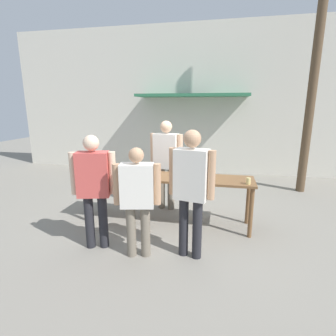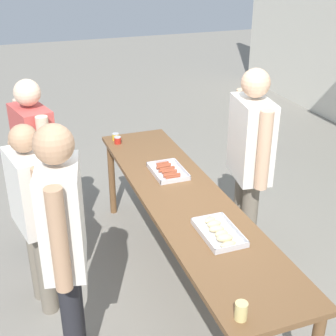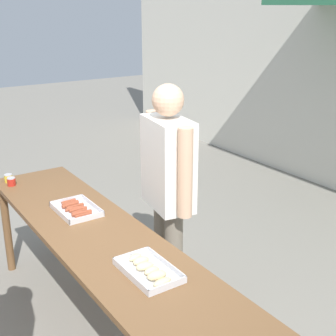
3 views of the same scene
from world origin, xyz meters
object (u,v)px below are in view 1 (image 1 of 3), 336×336
(beer_cup, at_px, (248,181))
(person_server_behind_table, at_px, (166,158))
(food_tray_sausages, at_px, (144,174))
(person_customer_with_cup, at_px, (191,184))
(condiment_jar_ketchup, at_px, (97,174))
(person_customer_holding_hotdog, at_px, (94,183))
(condiment_jar_mustard, at_px, (92,173))
(utility_pole, at_px, (318,44))
(food_tray_buns, at_px, (202,176))
(person_customer_waiting_in_line, at_px, (137,194))

(beer_cup, distance_m, person_server_behind_table, 1.78)
(food_tray_sausages, xyz_separation_m, person_customer_with_cup, (0.98, -1.04, 0.18))
(condiment_jar_ketchup, xyz_separation_m, person_server_behind_table, (1.08, 0.89, 0.16))
(food_tray_sausages, distance_m, person_server_behind_table, 0.73)
(beer_cup, height_order, person_server_behind_table, person_server_behind_table)
(condiment_jar_ketchup, relative_size, person_customer_holding_hotdog, 0.04)
(person_server_behind_table, xyz_separation_m, person_customer_with_cup, (0.71, -1.69, 0.00))
(condiment_jar_mustard, height_order, condiment_jar_ketchup, same)
(person_customer_holding_hotdog, distance_m, utility_pole, 5.74)
(food_tray_buns, distance_m, utility_pole, 4.24)
(person_customer_holding_hotdog, height_order, person_customer_with_cup, person_customer_with_cup)
(person_server_behind_table, distance_m, person_customer_holding_hotdog, 1.87)
(food_tray_sausages, xyz_separation_m, person_server_behind_table, (0.27, 0.65, 0.18))
(person_customer_with_cup, xyz_separation_m, person_customer_waiting_in_line, (-0.72, -0.14, -0.15))
(food_tray_buns, relative_size, condiment_jar_ketchup, 5.83)
(beer_cup, xyz_separation_m, person_customer_holding_hotdog, (-2.24, -0.84, 0.07))
(food_tray_buns, distance_m, condiment_jar_mustard, 1.96)
(food_tray_sausages, bearing_deg, person_customer_waiting_in_line, -77.84)
(condiment_jar_mustard, bearing_deg, beer_cup, -0.00)
(food_tray_sausages, height_order, condiment_jar_ketchup, condiment_jar_ketchup)
(food_tray_sausages, relative_size, utility_pole, 0.06)
(utility_pole, bearing_deg, person_customer_with_cup, -124.18)
(condiment_jar_mustard, bearing_deg, food_tray_buns, 7.00)
(person_customer_waiting_in_line, bearing_deg, food_tray_buns, -135.95)
(food_tray_buns, relative_size, person_customer_waiting_in_line, 0.26)
(person_customer_with_cup, bearing_deg, food_tray_buns, -81.99)
(person_server_behind_table, height_order, utility_pole, utility_pole)
(person_customer_holding_hotdog, relative_size, person_customer_with_cup, 0.95)
(food_tray_buns, height_order, beer_cup, beer_cup)
(person_customer_waiting_in_line, xyz_separation_m, utility_pole, (3.10, 3.64, 2.53))
(food_tray_buns, bearing_deg, beer_cup, -17.42)
(condiment_jar_mustard, xyz_separation_m, person_customer_with_cup, (1.89, -0.80, 0.16))
(person_customer_holding_hotdog, relative_size, person_customer_waiting_in_line, 1.09)
(food_tray_sausages, distance_m, condiment_jar_mustard, 0.94)
(person_customer_with_cup, bearing_deg, person_customer_waiting_in_line, 22.10)
(condiment_jar_mustard, distance_m, person_customer_with_cup, 2.06)
(food_tray_sausages, bearing_deg, food_tray_buns, -0.03)
(food_tray_sausages, bearing_deg, utility_pole, 36.29)
(person_customer_holding_hotdog, distance_m, person_customer_with_cup, 1.42)
(person_customer_with_cup, bearing_deg, condiment_jar_mustard, -11.55)
(condiment_jar_mustard, distance_m, condiment_jar_ketchup, 0.10)
(beer_cup, xyz_separation_m, person_customer_waiting_in_line, (-1.55, -0.94, -0.02))
(beer_cup, bearing_deg, food_tray_buns, 162.58)
(condiment_jar_mustard, relative_size, condiment_jar_ketchup, 1.00)
(food_tray_sausages, xyz_separation_m, person_customer_waiting_in_line, (0.25, -1.18, 0.02))
(condiment_jar_ketchup, bearing_deg, person_customer_waiting_in_line, -41.13)
(food_tray_sausages, relative_size, food_tray_buns, 0.96)
(food_tray_sausages, xyz_separation_m, condiment_jar_ketchup, (-0.81, -0.24, 0.02))
(food_tray_sausages, height_order, beer_cup, beer_cup)
(condiment_jar_mustard, bearing_deg, person_server_behind_table, 37.09)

